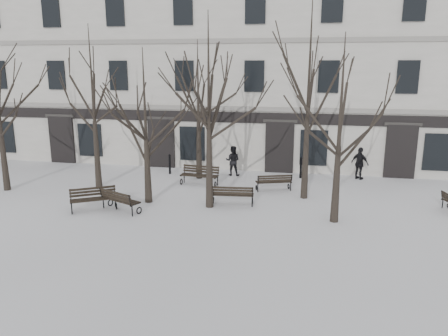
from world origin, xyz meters
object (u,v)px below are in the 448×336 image
(tree_3, at_px, (341,107))
(bench_4, at_px, (274,182))
(bench_2, at_px, (232,194))
(bench_0, at_px, (93,198))
(tree_1, at_px, (145,108))
(bench_1, at_px, (119,200))
(bench_3, at_px, (200,175))
(tree_2, at_px, (209,88))

(tree_3, bearing_deg, bench_4, 125.37)
(tree_3, relative_size, bench_2, 3.79)
(bench_0, bearing_deg, tree_1, 6.71)
(tree_1, height_order, bench_1, tree_1)
(bench_1, height_order, bench_3, bench_3)
(tree_3, distance_m, bench_2, 5.99)
(tree_2, relative_size, tree_3, 1.13)
(tree_3, distance_m, bench_4, 6.15)
(bench_0, distance_m, bench_4, 8.47)
(tree_3, relative_size, bench_3, 3.59)
(tree_1, relative_size, bench_0, 3.46)
(bench_0, xyz_separation_m, bench_2, (5.70, 1.72, -0.01))
(tree_3, relative_size, bench_1, 3.65)
(tree_1, bearing_deg, bench_1, -116.93)
(bench_1, bearing_deg, bench_4, -120.40)
(bench_4, bearing_deg, tree_3, 106.56)
(tree_1, relative_size, bench_2, 3.56)
(bench_0, xyz_separation_m, bench_3, (3.47, 4.72, 0.01))
(tree_3, distance_m, bench_3, 8.72)
(bench_1, bearing_deg, tree_3, -152.11)
(tree_2, xyz_separation_m, bench_3, (-1.28, 3.39, -4.56))
(bench_3, height_order, bench_4, bench_3)
(tree_1, bearing_deg, tree_2, -3.07)
(tree_1, height_order, tree_3, tree_3)
(bench_1, bearing_deg, tree_1, -92.22)
(tree_1, xyz_separation_m, bench_2, (3.79, 0.24, -3.72))
(bench_1, bearing_deg, bench_0, 25.48)
(bench_2, bearing_deg, bench_3, -58.42)
(bench_2, bearing_deg, tree_3, 159.34)
(bench_0, height_order, bench_2, bench_0)
(tree_2, height_order, bench_4, tree_2)
(tree_3, height_order, bench_3, tree_3)
(tree_3, height_order, bench_2, tree_3)
(bench_0, distance_m, bench_2, 5.95)
(bench_0, bearing_deg, bench_1, -30.24)
(bench_0, height_order, bench_3, bench_3)
(tree_1, relative_size, tree_3, 0.94)
(tree_3, bearing_deg, bench_2, 164.28)
(tree_1, xyz_separation_m, bench_4, (5.40, 2.82, -3.75))
(tree_2, relative_size, bench_4, 4.48)
(tree_1, distance_m, bench_3, 5.16)
(bench_3, bearing_deg, tree_1, -109.75)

